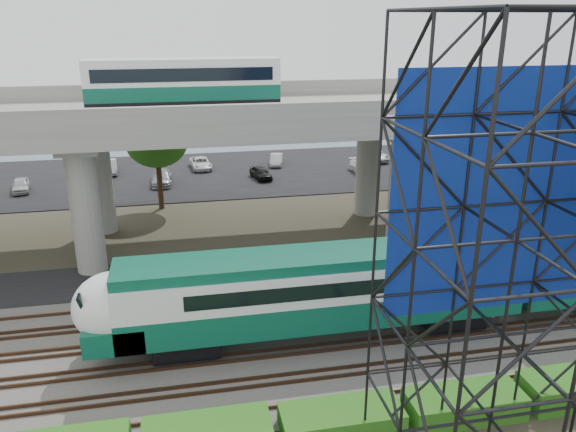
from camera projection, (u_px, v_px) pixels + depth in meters
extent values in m
plane|color=#474233|center=(292.00, 369.00, 25.03)|extent=(140.00, 140.00, 0.00)
cube|color=slate|center=(284.00, 343.00, 26.85)|extent=(90.00, 12.00, 0.20)
cube|color=black|center=(258.00, 270.00, 34.72)|extent=(90.00, 5.00, 0.08)
cube|color=black|center=(224.00, 173.00, 56.44)|extent=(90.00, 18.00, 0.08)
cube|color=#3F5068|center=(210.00, 132.00, 76.78)|extent=(140.00, 40.00, 0.03)
cube|color=#472D1E|center=(306.00, 403.00, 22.42)|extent=(90.00, 0.08, 0.16)
cube|color=#472D1E|center=(298.00, 381.00, 23.75)|extent=(90.00, 0.08, 0.16)
cube|color=#472D1E|center=(296.00, 373.00, 24.27)|extent=(90.00, 0.08, 0.16)
cube|color=#472D1E|center=(289.00, 355.00, 25.60)|extent=(90.00, 0.08, 0.16)
cube|color=#472D1E|center=(287.00, 348.00, 26.12)|extent=(90.00, 0.08, 0.16)
cube|color=#472D1E|center=(281.00, 332.00, 27.45)|extent=(90.00, 0.08, 0.16)
cube|color=#472D1E|center=(279.00, 326.00, 27.97)|extent=(90.00, 0.08, 0.16)
cube|color=#472D1E|center=(274.00, 312.00, 29.30)|extent=(90.00, 0.08, 0.16)
cube|color=#472D1E|center=(272.00, 307.00, 29.82)|extent=(90.00, 0.08, 0.16)
cube|color=#472D1E|center=(268.00, 295.00, 31.15)|extent=(90.00, 0.08, 0.16)
cube|color=black|center=(186.00, 340.00, 25.77)|extent=(3.00, 2.20, 0.90)
cube|color=black|center=(449.00, 313.00, 28.16)|extent=(3.00, 2.20, 0.90)
cube|color=#0B4F3B|center=(324.00, 305.00, 26.58)|extent=(19.00, 3.00, 1.40)
cube|color=silver|center=(324.00, 277.00, 26.10)|extent=(19.00, 3.00, 1.50)
cube|color=#0B4F3B|center=(325.00, 257.00, 25.76)|extent=(19.00, 2.60, 0.50)
cube|color=black|center=(345.00, 274.00, 26.26)|extent=(15.00, 3.06, 0.70)
ellipsoid|color=silver|center=(114.00, 307.00, 24.53)|extent=(3.60, 3.00, 3.20)
cube|color=#0B4F3B|center=(117.00, 328.00, 24.88)|extent=(2.60, 3.00, 1.10)
cube|color=black|center=(86.00, 299.00, 24.16)|extent=(0.48, 2.00, 1.09)
cube|color=#9E9B93|center=(243.00, 117.00, 36.94)|extent=(80.00, 12.00, 1.20)
cube|color=#9E9B93|center=(255.00, 114.00, 31.24)|extent=(80.00, 0.50, 1.10)
cube|color=#9E9B93|center=(234.00, 89.00, 41.87)|extent=(80.00, 0.50, 1.10)
cylinder|color=#9E9B93|center=(86.00, 210.00, 33.40)|extent=(1.80, 1.80, 8.00)
cylinder|color=#9E9B93|center=(99.00, 178.00, 39.87)|extent=(1.80, 1.80, 8.00)
cube|color=#9E9B93|center=(86.00, 137.00, 35.40)|extent=(2.40, 9.00, 0.60)
cylinder|color=#9E9B93|center=(402.00, 191.00, 37.09)|extent=(1.80, 1.80, 8.00)
cylinder|color=#9E9B93|center=(368.00, 165.00, 43.56)|extent=(1.80, 1.80, 8.00)
cube|color=#9E9B93|center=(386.00, 125.00, 39.08)|extent=(2.40, 9.00, 0.60)
cylinder|color=#9E9B93|center=(573.00, 154.00, 46.87)|extent=(1.80, 1.80, 8.00)
cube|color=black|center=(185.00, 104.00, 35.94)|extent=(12.00, 2.50, 0.70)
cube|color=#0B4F3B|center=(184.00, 92.00, 35.67)|extent=(12.00, 2.50, 0.90)
cube|color=silver|center=(183.00, 74.00, 35.30)|extent=(12.00, 2.50, 1.30)
cube|color=black|center=(183.00, 73.00, 35.28)|extent=(11.00, 2.56, 0.80)
cube|color=silver|center=(183.00, 61.00, 35.03)|extent=(12.00, 2.40, 0.30)
cube|color=navy|center=(506.00, 195.00, 18.48)|extent=(8.10, 0.08, 8.25)
cube|color=#225C15|center=(341.00, 421.00, 21.07)|extent=(4.60, 1.80, 1.03)
cube|color=#225C15|center=(464.00, 404.00, 21.99)|extent=(4.60, 1.80, 1.01)
cylinder|color=#382314|center=(456.00, 210.00, 38.36)|extent=(0.44, 0.44, 4.80)
ellipsoid|color=#225C15|center=(460.00, 164.00, 37.29)|extent=(4.94, 4.94, 4.18)
cylinder|color=#382314|center=(160.00, 180.00, 45.30)|extent=(0.44, 0.44, 4.80)
ellipsoid|color=#225C15|center=(156.00, 141.00, 44.23)|extent=(4.94, 4.94, 4.18)
imported|color=black|center=(218.00, 261.00, 34.35)|extent=(4.53, 2.15, 1.25)
imported|color=#B8B8B8|center=(21.00, 185.00, 50.07)|extent=(2.01, 3.66, 1.18)
imported|color=gray|center=(110.00, 167.00, 56.00)|extent=(1.83, 4.09, 1.31)
imported|color=gray|center=(162.00, 177.00, 52.33)|extent=(1.80, 4.37, 1.26)
imported|color=silver|center=(201.00, 163.00, 57.68)|extent=(2.34, 4.30, 1.14)
imported|color=black|center=(261.00, 173.00, 54.06)|extent=(2.08, 3.69, 1.19)
imported|color=#ACADB4|center=(276.00, 160.00, 59.14)|extent=(1.99, 3.67, 1.15)
imported|color=white|center=(362.00, 167.00, 55.94)|extent=(1.78, 4.24, 1.22)
imported|color=#A9ABB0|center=(374.00, 154.00, 61.10)|extent=(2.51, 4.83, 1.30)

